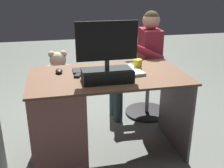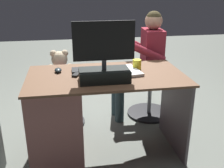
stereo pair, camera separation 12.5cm
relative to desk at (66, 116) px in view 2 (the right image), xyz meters
The scene contains 12 objects.
ground_plane 0.61m from the desk, 139.08° to the right, with size 10.00×10.00×0.00m, color slate.
desk is the anchor object (origin of this frame).
monitor 0.60m from the desk, 156.51° to the left, with size 0.47×0.21×0.46m.
keyboard 0.48m from the desk, 155.47° to the right, with size 0.42×0.14×0.02m, color black.
computer_mouse 0.40m from the desk, 71.38° to the right, with size 0.06×0.10×0.04m, color #1E2629.
cup 0.76m from the desk, behind, with size 0.08×0.08×0.09m, color yellow.
tv_remote 0.39m from the desk, 159.59° to the right, with size 0.04×0.15×0.02m, color black.
notebook_binder 0.64m from the desk, behind, with size 0.22×0.30×0.02m, color silver.
office_chair_teddy 0.61m from the desk, 85.97° to the right, with size 0.46×0.46×0.47m.
teddy_bear 0.66m from the desk, 86.06° to the right, with size 0.26×0.26×0.37m.
visitor_chair 1.18m from the desk, 145.21° to the right, with size 0.51×0.51×0.47m.
person 1.14m from the desk, 142.84° to the right, with size 0.55×0.50×1.20m.
Camera 2 is at (0.31, 2.43, 1.49)m, focal length 43.43 mm.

